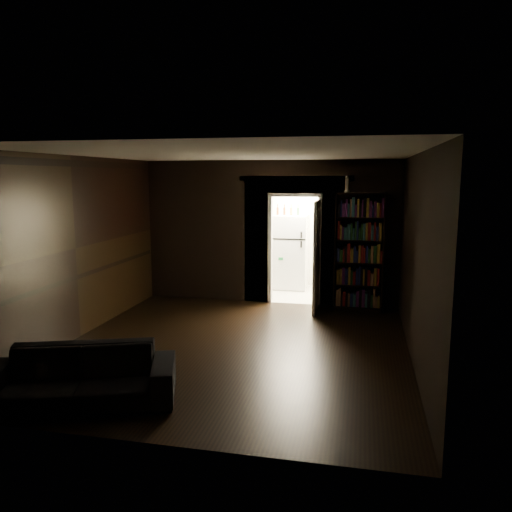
# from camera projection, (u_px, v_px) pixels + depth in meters

# --- Properties ---
(ground) EXTENTS (5.50, 5.50, 0.00)m
(ground) POSITION_uv_depth(u_px,v_px,m) (234.00, 347.00, 7.33)
(ground) COLOR black
(ground) RESTS_ON ground
(room_walls) EXTENTS (5.02, 5.61, 2.84)m
(room_walls) POSITION_uv_depth(u_px,v_px,m) (250.00, 226.00, 8.10)
(room_walls) COLOR black
(room_walls) RESTS_ON ground
(kitchen_alcove) EXTENTS (2.20, 1.80, 2.60)m
(kitchen_alcove) POSITION_uv_depth(u_px,v_px,m) (301.00, 236.00, 10.77)
(kitchen_alcove) COLOR beige
(kitchen_alcove) RESTS_ON ground
(sofa) EXTENTS (2.25, 1.52, 0.80)m
(sofa) POSITION_uv_depth(u_px,v_px,m) (79.00, 368.00, 5.49)
(sofa) COLOR black
(sofa) RESTS_ON ground
(bookshelf) EXTENTS (0.93, 0.42, 2.20)m
(bookshelf) POSITION_uv_depth(u_px,v_px,m) (359.00, 252.00, 9.26)
(bookshelf) COLOR black
(bookshelf) RESTS_ON ground
(refrigerator) EXTENTS (0.81, 0.76, 1.65)m
(refrigerator) POSITION_uv_depth(u_px,v_px,m) (291.00, 252.00, 11.12)
(refrigerator) COLOR silver
(refrigerator) RESTS_ON ground
(door) EXTENTS (0.05, 0.85, 2.05)m
(door) POSITION_uv_depth(u_px,v_px,m) (316.00, 257.00, 9.19)
(door) COLOR silver
(door) RESTS_ON ground
(figurine) EXTENTS (0.12, 0.12, 0.30)m
(figurine) POSITION_uv_depth(u_px,v_px,m) (347.00, 184.00, 9.06)
(figurine) COLOR silver
(figurine) RESTS_ON bookshelf
(bottles) EXTENTS (0.58, 0.22, 0.24)m
(bottles) POSITION_uv_depth(u_px,v_px,m) (288.00, 210.00, 10.87)
(bottles) COLOR black
(bottles) RESTS_ON refrigerator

